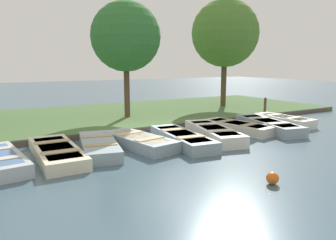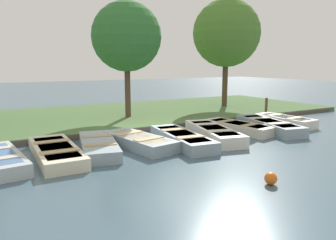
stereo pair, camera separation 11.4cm
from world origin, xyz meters
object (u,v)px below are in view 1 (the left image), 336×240
(rowboat_1, at_px, (56,152))
(rowboat_6, at_px, (238,127))
(mooring_post_far, at_px, (265,107))
(buoy, at_px, (273,178))
(rowboat_5, at_px, (213,133))
(rowboat_8, at_px, (283,121))
(rowboat_2, at_px, (99,146))
(rowboat_3, at_px, (139,141))
(park_tree_left, at_px, (126,37))
(rowboat_4, at_px, (182,138))
(rowboat_7, at_px, (268,125))
(park_tree_center, at_px, (225,33))

(rowboat_1, xyz_separation_m, rowboat_6, (-0.21, 7.01, 0.01))
(mooring_post_far, height_order, buoy, mooring_post_far)
(rowboat_6, bearing_deg, buoy, -44.91)
(rowboat_5, bearing_deg, rowboat_8, 110.51)
(rowboat_2, distance_m, rowboat_3, 1.32)
(rowboat_1, height_order, rowboat_3, rowboat_3)
(rowboat_5, height_order, park_tree_left, park_tree_left)
(rowboat_6, bearing_deg, rowboat_4, -89.61)
(rowboat_1, height_order, rowboat_2, rowboat_2)
(rowboat_7, relative_size, buoy, 12.84)
(rowboat_4, height_order, rowboat_7, rowboat_7)
(park_tree_left, bearing_deg, rowboat_4, -1.39)
(rowboat_5, distance_m, rowboat_7, 2.86)
(rowboat_1, bearing_deg, rowboat_4, 85.30)
(mooring_post_far, distance_m, park_tree_center, 4.93)
(rowboat_3, bearing_deg, mooring_post_far, 95.18)
(rowboat_2, height_order, rowboat_8, rowboat_8)
(buoy, distance_m, park_tree_left, 9.83)
(park_tree_left, relative_size, park_tree_center, 0.87)
(rowboat_6, bearing_deg, park_tree_center, 135.15)
(rowboat_1, distance_m, rowboat_2, 1.28)
(rowboat_7, height_order, mooring_post_far, mooring_post_far)
(buoy, bearing_deg, rowboat_3, -165.27)
(rowboat_1, height_order, rowboat_5, rowboat_5)
(rowboat_6, xyz_separation_m, park_tree_center, (-5.20, 3.52, 4.14))
(park_tree_center, bearing_deg, rowboat_3, -55.57)
(rowboat_3, relative_size, rowboat_8, 1.13)
(rowboat_4, relative_size, park_tree_left, 0.64)
(rowboat_4, relative_size, rowboat_6, 1.12)
(rowboat_5, relative_size, rowboat_7, 0.97)
(rowboat_7, bearing_deg, rowboat_1, -79.02)
(rowboat_2, distance_m, park_tree_left, 6.45)
(rowboat_7, distance_m, buoy, 6.30)
(park_tree_center, bearing_deg, buoy, -34.13)
(rowboat_1, distance_m, mooring_post_far, 10.95)
(rowboat_2, relative_size, rowboat_8, 1.19)
(rowboat_7, bearing_deg, rowboat_5, -76.14)
(rowboat_8, bearing_deg, park_tree_left, -131.72)
(rowboat_5, distance_m, rowboat_8, 4.26)
(rowboat_6, bearing_deg, rowboat_1, -99.02)
(rowboat_2, height_order, rowboat_5, rowboat_5)
(rowboat_2, height_order, mooring_post_far, mooring_post_far)
(rowboat_4, xyz_separation_m, rowboat_5, (-0.13, 1.43, 0.02))
(rowboat_7, xyz_separation_m, mooring_post_far, (-2.47, 2.39, 0.29))
(rowboat_1, bearing_deg, rowboat_7, 89.61)
(rowboat_1, bearing_deg, mooring_post_far, 102.88)
(rowboat_4, distance_m, mooring_post_far, 7.21)
(rowboat_4, height_order, rowboat_6, rowboat_4)
(rowboat_8, bearing_deg, rowboat_6, -93.10)
(rowboat_7, distance_m, park_tree_left, 7.27)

